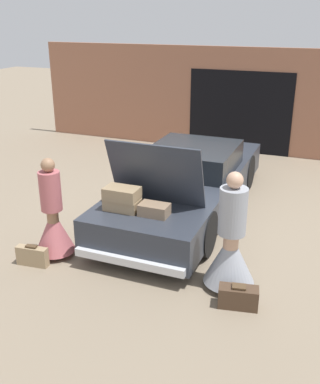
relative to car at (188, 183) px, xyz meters
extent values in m
plane|color=#7F705B|center=(0.00, -0.01, -0.56)|extent=(40.00, 40.00, 0.00)
cube|color=#9E664C|center=(0.00, 4.41, 0.84)|extent=(12.00, 0.12, 2.80)
cube|color=black|center=(0.00, 4.34, 0.54)|extent=(2.80, 0.02, 2.20)
cube|color=#2D333D|center=(0.00, -0.01, -0.09)|extent=(1.81, 5.24, 0.58)
cube|color=#1E2328|center=(0.00, 0.30, 0.42)|extent=(1.59, 1.68, 0.46)
cylinder|color=black|center=(-0.83, 1.61, -0.19)|extent=(0.18, 0.74, 0.74)
cylinder|color=black|center=(0.84, 1.61, -0.19)|extent=(0.18, 0.74, 0.74)
cylinder|color=black|center=(-0.83, -1.58, -0.19)|extent=(0.18, 0.74, 0.74)
cylinder|color=black|center=(0.84, -1.58, -0.19)|extent=(0.18, 0.74, 0.74)
cube|color=silver|center=(0.00, -2.67, -0.28)|extent=(1.72, 0.10, 0.12)
cube|color=#2D333D|center=(0.00, -1.64, 0.71)|extent=(1.54, 0.40, 1.05)
cube|color=#9E8460|center=(-0.40, -2.02, 0.29)|extent=(0.54, 0.30, 0.18)
cube|color=#8C7259|center=(0.14, -2.02, 0.29)|extent=(0.44, 0.28, 0.18)
cube|color=#9E8460|center=(-0.40, -2.02, 0.47)|extent=(0.53, 0.34, 0.19)
cylinder|color=#997051|center=(-1.38, -2.46, -0.17)|extent=(0.18, 0.18, 0.78)
cone|color=#B25B60|center=(-1.38, -2.46, -0.13)|extent=(0.62, 0.62, 0.70)
cylinder|color=#B25B60|center=(-1.38, -2.46, 0.53)|extent=(0.33, 0.33, 0.62)
sphere|color=#997051|center=(-1.38, -2.46, 0.94)|extent=(0.21, 0.21, 0.21)
cylinder|color=tan|center=(1.39, -2.32, -0.15)|extent=(0.21, 0.21, 0.83)
cone|color=#9399A3|center=(1.39, -2.32, -0.11)|extent=(0.72, 0.72, 0.74)
cylinder|color=#9399A3|center=(1.39, -2.32, 0.59)|extent=(0.38, 0.38, 0.65)
sphere|color=tan|center=(1.39, -2.32, 1.03)|extent=(0.22, 0.22, 0.22)
cube|color=#9E8460|center=(-1.52, -2.87, -0.41)|extent=(0.50, 0.18, 0.30)
cube|color=#4C3823|center=(-1.52, -2.87, -0.24)|extent=(0.18, 0.10, 0.02)
cube|color=#473323|center=(1.62, -2.75, -0.42)|extent=(0.55, 0.31, 0.29)
cube|color=#4C3823|center=(1.62, -2.75, -0.25)|extent=(0.20, 0.16, 0.02)
camera|label=1|loc=(2.51, -7.70, 3.02)|focal=42.00mm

